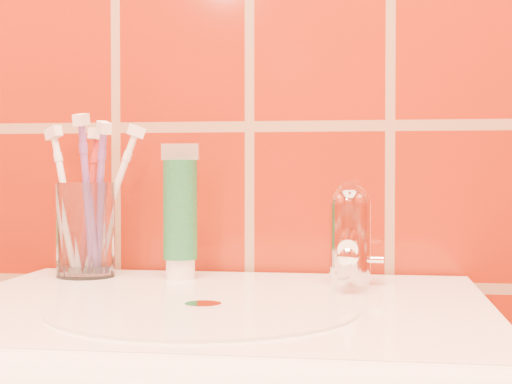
# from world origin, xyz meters

# --- Properties ---
(glass_tumbler) EXTENTS (0.08, 0.08, 0.12)m
(glass_tumbler) POSITION_xyz_m (-0.20, 1.12, 0.91)
(glass_tumbler) COLOR white
(glass_tumbler) RESTS_ON pedestal_sink
(toothpaste_tube) EXTENTS (0.05, 0.04, 0.17)m
(toothpaste_tube) POSITION_xyz_m (-0.07, 1.12, 0.93)
(toothpaste_tube) COLOR white
(toothpaste_tube) RESTS_ON pedestal_sink
(faucet) EXTENTS (0.05, 0.11, 0.12)m
(faucet) POSITION_xyz_m (0.14, 1.09, 0.91)
(faucet) COLOR white
(faucet) RESTS_ON pedestal_sink
(toothbrush_0) EXTENTS (0.04, 0.09, 0.21)m
(toothbrush_0) POSITION_xyz_m (-0.19, 1.10, 0.95)
(toothbrush_0) COLOR #7B4DA5
(toothbrush_0) RESTS_ON glass_tumbler
(toothbrush_1) EXTENTS (0.13, 0.11, 0.20)m
(toothbrush_1) POSITION_xyz_m (-0.22, 1.12, 0.94)
(toothbrush_1) COLOR white
(toothbrush_1) RESTS_ON glass_tumbler
(toothbrush_2) EXTENTS (0.07, 0.08, 0.20)m
(toothbrush_2) POSITION_xyz_m (-0.20, 1.13, 0.94)
(toothbrush_2) COLOR #B12725
(toothbrush_2) RESTS_ON glass_tumbler
(toothbrush_3) EXTENTS (0.10, 0.10, 0.21)m
(toothbrush_3) POSITION_xyz_m (-0.18, 1.11, 0.95)
(toothbrush_3) COLOR #794CA3
(toothbrush_3) RESTS_ON glass_tumbler
(toothbrush_4) EXTENTS (0.13, 0.12, 0.20)m
(toothbrush_4) POSITION_xyz_m (-0.17, 1.14, 0.94)
(toothbrush_4) COLOR white
(toothbrush_4) RESTS_ON glass_tumbler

